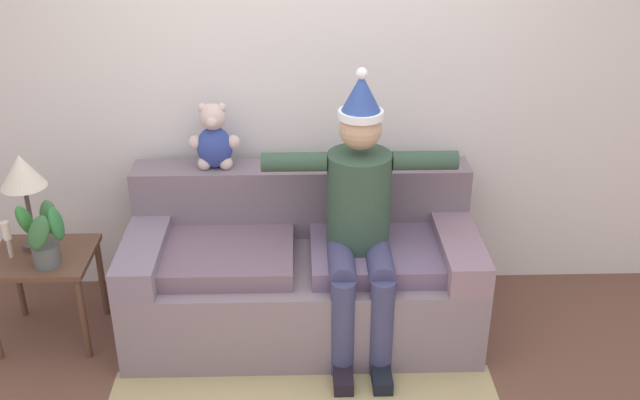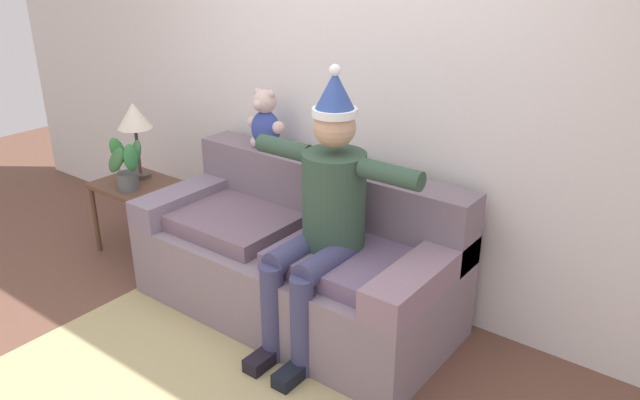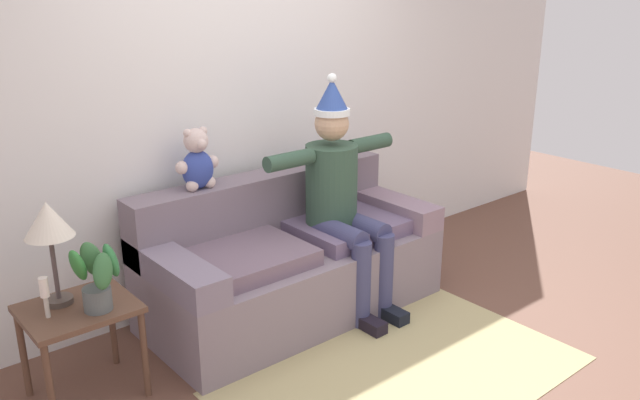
% 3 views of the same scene
% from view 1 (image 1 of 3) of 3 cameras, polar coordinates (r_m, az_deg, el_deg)
% --- Properties ---
extents(back_wall, '(7.00, 0.10, 2.70)m').
position_cam_1_polar(back_wall, '(4.30, -1.61, 9.79)').
color(back_wall, silver).
rests_on(back_wall, ground_plane).
extents(couch, '(1.92, 0.88, 0.87)m').
position_cam_1_polar(couch, '(4.23, -1.43, -5.44)').
color(couch, gray).
rests_on(couch, ground_plane).
extents(person_seated, '(1.02, 0.77, 1.54)m').
position_cam_1_polar(person_seated, '(3.88, 3.01, -1.09)').
color(person_seated, '#304B3A').
rests_on(person_seated, ground_plane).
extents(teddy_bear, '(0.29, 0.17, 0.38)m').
position_cam_1_polar(teddy_bear, '(4.18, -8.18, 4.64)').
color(teddy_bear, '#304296').
rests_on(teddy_bear, couch).
extents(side_table, '(0.54, 0.47, 0.52)m').
position_cam_1_polar(side_table, '(4.34, -20.47, -4.88)').
color(side_table, brown).
rests_on(side_table, ground_plane).
extents(table_lamp, '(0.24, 0.24, 0.54)m').
position_cam_1_polar(table_lamp, '(4.21, -21.91, 1.74)').
color(table_lamp, '#4B3F38').
rests_on(table_lamp, side_table).
extents(potted_plant, '(0.27, 0.29, 0.36)m').
position_cam_1_polar(potted_plant, '(4.10, -20.46, -2.50)').
color(potted_plant, '#555B5B').
rests_on(potted_plant, side_table).
extents(candle_tall, '(0.04, 0.04, 0.21)m').
position_cam_1_polar(candle_tall, '(4.27, -22.92, -2.49)').
color(candle_tall, beige).
rests_on(candle_tall, side_table).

